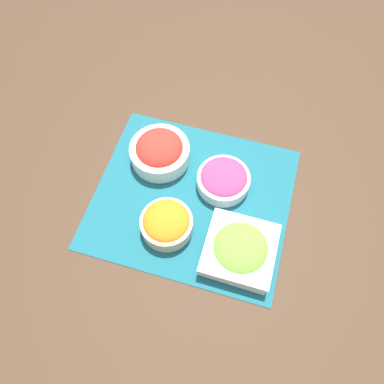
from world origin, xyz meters
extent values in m
plane|color=#422D1E|center=(0.00, 0.00, 0.00)|extent=(3.00, 3.00, 0.00)
cube|color=#195B6B|center=(0.00, 0.00, 0.00)|extent=(0.53, 0.46, 0.00)
cylinder|color=beige|center=(0.04, 0.11, 0.03)|extent=(0.13, 0.13, 0.05)
torus|color=beige|center=(0.04, 0.11, 0.05)|extent=(0.13, 0.13, 0.01)
ellipsoid|color=orange|center=(0.04, 0.11, 0.05)|extent=(0.12, 0.12, 0.05)
cylinder|color=silver|center=(-0.07, -0.06, 0.02)|extent=(0.14, 0.14, 0.04)
torus|color=silver|center=(-0.07, -0.06, 0.04)|extent=(0.14, 0.14, 0.01)
ellipsoid|color=#93386B|center=(-0.07, -0.06, 0.04)|extent=(0.13, 0.13, 0.04)
cube|color=white|center=(-0.16, 0.12, 0.02)|extent=(0.17, 0.17, 0.04)
cube|color=white|center=(-0.16, 0.12, 0.05)|extent=(0.17, 0.17, 0.00)
ellipsoid|color=#6BAD38|center=(-0.16, 0.12, 0.05)|extent=(0.14, 0.14, 0.04)
cylinder|color=white|center=(0.12, -0.10, 0.03)|extent=(0.17, 0.17, 0.05)
torus|color=white|center=(0.12, -0.10, 0.06)|extent=(0.16, 0.16, 0.01)
ellipsoid|color=red|center=(0.12, -0.10, 0.06)|extent=(0.13, 0.13, 0.06)
camera|label=1|loc=(-0.13, 0.45, 0.91)|focal=35.00mm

